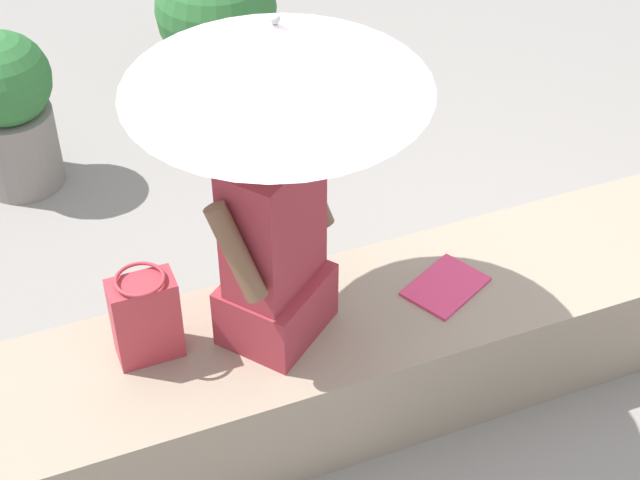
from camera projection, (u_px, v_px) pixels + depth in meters
name	position (u px, v px, depth m)	size (l,w,h in m)	color
ground_plane	(359.00, 391.00, 3.76)	(14.00, 14.00, 0.00)	gray
stone_bench	(361.00, 351.00, 3.62)	(2.96, 0.61, 0.42)	gray
person_seated	(274.00, 240.00, 3.17)	(0.49, 0.44, 0.90)	#992D38
parasol	(276.00, 57.00, 2.79)	(0.90, 0.90, 1.15)	#B7B7BC
handbag_black	(146.00, 317.00, 3.22)	(0.21, 0.16, 0.33)	#B2333D
magazine	(446.00, 286.00, 3.57)	(0.28, 0.20, 0.01)	#D83866
planter_near	(218.00, 35.00, 4.93)	(0.59, 0.59, 0.86)	gray
planter_far	(9.00, 107.00, 4.48)	(0.43, 0.43, 0.77)	gray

